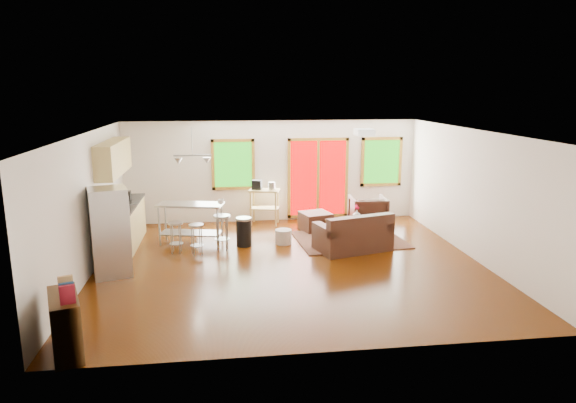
{
  "coord_description": "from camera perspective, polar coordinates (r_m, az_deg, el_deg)",
  "views": [
    {
      "loc": [
        -1.27,
        -9.55,
        3.4
      ],
      "look_at": [
        0.0,
        0.3,
        1.2
      ],
      "focal_mm": 32.0,
      "sensor_mm": 36.0,
      "label": 1
    }
  ],
  "objects": [
    {
      "name": "trash_can",
      "position": [
        11.31,
        -4.92,
        -3.35
      ],
      "size": [
        0.41,
        0.41,
        0.64
      ],
      "rotation": [
        0.0,
        0.0,
        0.21
      ],
      "color": "black",
      "rests_on": "floor"
    },
    {
      "name": "french_doors",
      "position": [
        13.44,
        3.35,
        2.61
      ],
      "size": [
        1.6,
        0.05,
        2.1
      ],
      "color": "#AE0001",
      "rests_on": "back_wall"
    },
    {
      "name": "ceiling",
      "position": [
        9.67,
        0.23,
        7.8
      ],
      "size": [
        7.5,
        7.0,
        0.02
      ],
      "primitive_type": "cube",
      "color": "white",
      "rests_on": "ground"
    },
    {
      "name": "coffee_table",
      "position": [
        12.05,
        6.98,
        -2.24
      ],
      "size": [
        1.19,
        0.97,
        0.41
      ],
      "rotation": [
        0.0,
        0.0,
        0.39
      ],
      "color": "#36200A",
      "rests_on": "floor"
    },
    {
      "name": "cup",
      "position": [
        11.15,
        -7.49,
        0.05
      ],
      "size": [
        0.16,
        0.14,
        0.14
      ],
      "primitive_type": "imported",
      "rotation": [
        0.0,
        0.0,
        -0.24
      ],
      "color": "white",
      "rests_on": "island"
    },
    {
      "name": "cabinets",
      "position": [
        11.73,
        -18.07,
        -0.3
      ],
      "size": [
        0.64,
        2.24,
        2.3
      ],
      "color": "tan",
      "rests_on": "floor"
    },
    {
      "name": "bar_stool_c",
      "position": [
        11.04,
        -7.34,
        -2.5
      ],
      "size": [
        0.41,
        0.41,
        0.76
      ],
      "rotation": [
        0.0,
        0.0,
        -0.15
      ],
      "color": "#B7BABC",
      "rests_on": "floor"
    },
    {
      "name": "ottoman",
      "position": [
        12.53,
        3.07,
        -2.22
      ],
      "size": [
        0.82,
        0.82,
        0.44
      ],
      "primitive_type": "cube",
      "rotation": [
        0.0,
        0.0,
        0.27
      ],
      "color": "#321B13",
      "rests_on": "floor"
    },
    {
      "name": "floor",
      "position": [
        10.22,
        0.22,
        -7.0
      ],
      "size": [
        7.5,
        7.0,
        0.02
      ],
      "primitive_type": "cube",
      "color": "#361601",
      "rests_on": "ground"
    },
    {
      "name": "ceiling_flush",
      "position": [
        10.58,
        8.49,
        7.64
      ],
      "size": [
        0.35,
        0.35,
        0.12
      ],
      "primitive_type": "cube",
      "color": "white",
      "rests_on": "ceiling"
    },
    {
      "name": "book",
      "position": [
        12.0,
        9.58,
        -1.39
      ],
      "size": [
        0.23,
        0.04,
        0.31
      ],
      "primitive_type": "imported",
      "rotation": [
        0.0,
        0.0,
        0.07
      ],
      "color": "maroon",
      "rests_on": "coffee_table"
    },
    {
      "name": "pouf",
      "position": [
        11.47,
        -0.52,
        -3.93
      ],
      "size": [
        0.44,
        0.44,
        0.32
      ],
      "primitive_type": "cylinder",
      "rotation": [
        0.0,
        0.0,
        0.22
      ],
      "color": "beige",
      "rests_on": "floor"
    },
    {
      "name": "bar_stool_a",
      "position": [
        11.0,
        -12.37,
        -3.12
      ],
      "size": [
        0.34,
        0.34,
        0.67
      ],
      "rotation": [
        0.0,
        0.0,
        -0.09
      ],
      "color": "#B7BABC",
      "rests_on": "floor"
    },
    {
      "name": "right_wall",
      "position": [
        11.0,
        20.04,
        0.72
      ],
      "size": [
        0.02,
        7.0,
        2.6
      ],
      "primitive_type": "cube",
      "color": "silver",
      "rests_on": "ground"
    },
    {
      "name": "island",
      "position": [
        11.58,
        -10.77,
        -1.6
      ],
      "size": [
        1.52,
        0.86,
        0.91
      ],
      "rotation": [
        0.0,
        0.0,
        -0.21
      ],
      "color": "#B7BABC",
      "rests_on": "floor"
    },
    {
      "name": "window_right",
      "position": [
        13.79,
        10.35,
        4.37
      ],
      "size": [
        1.1,
        0.05,
        1.3
      ],
      "color": "#13540C",
      "rests_on": "back_wall"
    },
    {
      "name": "loveseat",
      "position": [
        11.05,
        7.3,
        -3.78
      ],
      "size": [
        1.71,
        1.26,
        0.82
      ],
      "rotation": [
        0.0,
        0.0,
        0.28
      ],
      "color": "#321B13",
      "rests_on": "floor"
    },
    {
      "name": "refrigerator",
      "position": [
        9.95,
        -19.12,
        -3.23
      ],
      "size": [
        0.81,
        0.8,
        1.65
      ],
      "rotation": [
        0.0,
        0.0,
        0.28
      ],
      "color": "#B7BABC",
      "rests_on": "floor"
    },
    {
      "name": "rug",
      "position": [
        11.84,
        6.85,
        -4.23
      ],
      "size": [
        2.51,
        2.01,
        0.02
      ],
      "primitive_type": "cube",
      "rotation": [
        0.0,
        0.0,
        0.08
      ],
      "color": "#46522E",
      "rests_on": "floor"
    },
    {
      "name": "vase",
      "position": [
        12.19,
        7.65,
        -1.31
      ],
      "size": [
        0.21,
        0.22,
        0.32
      ],
      "rotation": [
        0.0,
        0.0,
        0.16
      ],
      "color": "silver",
      "rests_on": "coffee_table"
    },
    {
      "name": "window_left",
      "position": [
        13.15,
        -6.12,
        4.11
      ],
      "size": [
        1.1,
        0.05,
        1.3
      ],
      "color": "#13540C",
      "rests_on": "back_wall"
    },
    {
      "name": "armchair",
      "position": [
        12.86,
        8.87,
        -0.98
      ],
      "size": [
        0.9,
        0.84,
        0.88
      ],
      "primitive_type": "imported",
      "rotation": [
        0.0,
        0.0,
        3.08
      ],
      "color": "#321B13",
      "rests_on": "floor"
    },
    {
      "name": "pendant_light",
      "position": [
        11.17,
        -10.55,
        4.55
      ],
      "size": [
        0.8,
        0.18,
        0.79
      ],
      "color": "gray",
      "rests_on": "ceiling"
    },
    {
      "name": "front_wall",
      "position": [
        6.52,
        4.33,
        -6.33
      ],
      "size": [
        7.5,
        0.02,
        2.6
      ],
      "primitive_type": "cube",
      "color": "silver",
      "rests_on": "ground"
    },
    {
      "name": "kitchen_cart",
      "position": [
        12.98,
        -2.74,
        0.81
      ],
      "size": [
        0.84,
        0.65,
        1.13
      ],
      "rotation": [
        0.0,
        0.0,
        -0.26
      ],
      "color": "tan",
      "rests_on": "floor"
    },
    {
      "name": "bar_stool_b",
      "position": [
        10.8,
        -10.14,
        -3.37
      ],
      "size": [
        0.38,
        0.38,
        0.65
      ],
      "rotation": [
        0.0,
        0.0,
        0.28
      ],
      "color": "#B7BABC",
      "rests_on": "floor"
    },
    {
      "name": "back_wall",
      "position": [
        13.29,
        -1.78,
        3.39
      ],
      "size": [
        7.5,
        0.02,
        2.6
      ],
      "primitive_type": "cube",
      "color": "silver",
      "rests_on": "ground"
    },
    {
      "name": "left_wall",
      "position": [
        10.09,
        -21.46,
        -0.4
      ],
      "size": [
        0.02,
        7.0,
        2.6
      ],
      "primitive_type": "cube",
      "color": "silver",
      "rests_on": "ground"
    },
    {
      "name": "bookshelf",
      "position": [
        7.41,
        -23.48,
        -12.34
      ],
      "size": [
        0.62,
        0.97,
        1.06
      ],
      "rotation": [
        0.0,
        0.0,
        0.33
      ],
      "color": "#36200A",
      "rests_on": "floor"
    }
  ]
}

